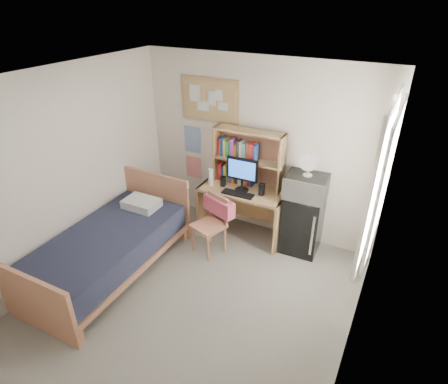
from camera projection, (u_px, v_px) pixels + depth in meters
The scene contains 25 objects.
floor at pixel (183, 311), 4.40m from camera, with size 3.60×4.20×0.02m, color gray.
ceiling at pixel (166, 87), 3.16m from camera, with size 3.60×4.20×0.02m, color silver.
wall_back at pixel (258, 149), 5.42m from camera, with size 3.60×0.04×2.60m, color white.
wall_left at pixel (52, 180), 4.52m from camera, with size 0.04×4.20×2.60m, color white.
wall_right at pixel (360, 272), 3.05m from camera, with size 0.04×4.20×2.60m, color white.
window_unit at pixel (381, 180), 3.86m from camera, with size 0.10×1.40×1.70m, color white.
curtain_left at pixel (372, 196), 3.56m from camera, with size 0.04×0.55×1.70m, color white.
curtain_right at pixel (383, 165), 4.18m from camera, with size 0.04×0.55×1.70m, color white.
bulletin_board at pixel (209, 100), 5.43m from camera, with size 0.94×0.03×0.64m, color tan.
poster_wave at pixel (193, 140), 5.88m from camera, with size 0.30×0.01×0.42m, color #2A5AA8.
poster_japan at pixel (194, 167), 6.10m from camera, with size 0.28×0.01×0.36m, color red.
desk at pixel (243, 212), 5.61m from camera, with size 1.26×0.63×0.79m, color tan.
desk_chair at pixel (209, 226), 5.21m from camera, with size 0.43×0.43×0.86m, color tan.
mini_fridge at pixel (302, 223), 5.27m from camera, with size 0.51×0.51×0.87m, color black.
bed at pixel (109, 253), 4.89m from camera, with size 1.08×2.17×0.60m, color black.
hutch at pixel (248, 158), 5.34m from camera, with size 1.02×0.26×0.84m, color tan.
monitor at pixel (242, 175), 5.26m from camera, with size 0.46×0.04×0.49m, color black.
keyboard at pixel (238, 194), 5.26m from camera, with size 0.46×0.15×0.02m, color black.
speaker_left at pixel (223, 181), 5.45m from camera, with size 0.06×0.06×0.16m, color black.
speaker_right at pixel (262, 189), 5.22m from camera, with size 0.07×0.07×0.17m, color black.
water_bottle at pixel (211, 177), 5.47m from camera, with size 0.07×0.07×0.26m, color white.
hoodie at pixel (219, 206), 5.22m from camera, with size 0.50×0.15×0.24m, color #CE4E65.
microwave at pixel (306, 186), 4.97m from camera, with size 0.54×0.41×0.31m, color silver.
desk_fan at pixel (309, 165), 4.83m from camera, with size 0.24×0.24×0.30m, color white.
pillow at pixel (142, 203), 5.31m from camera, with size 0.49×0.34×0.12m, color white.
Camera 1 is at (1.92, -2.61, 3.33)m, focal length 30.00 mm.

